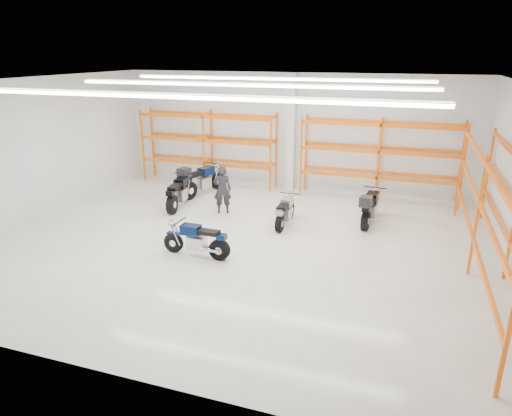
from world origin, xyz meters
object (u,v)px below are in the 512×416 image
(motorcycle_back_b, at_px, (200,180))
(structural_column, at_px, (291,133))
(motorcycle_back_d, at_px, (370,208))
(standing_man, at_px, (222,190))
(motorcycle_back_a, at_px, (179,193))
(motorcycle_back_c, at_px, (285,212))
(motorcycle_main, at_px, (199,241))

(motorcycle_back_b, relative_size, structural_column, 0.53)
(motorcycle_back_d, height_order, standing_man, standing_man)
(standing_man, height_order, structural_column, structural_column)
(motorcycle_back_a, relative_size, motorcycle_back_c, 1.19)
(motorcycle_back_a, xyz_separation_m, motorcycle_back_b, (0.08, 1.54, 0.08))
(motorcycle_back_b, height_order, motorcycle_back_d, motorcycle_back_b)
(motorcycle_back_a, height_order, motorcycle_back_c, motorcycle_back_a)
(structural_column, bearing_deg, motorcycle_main, -95.66)
(motorcycle_back_d, relative_size, standing_man, 1.35)
(motorcycle_back_a, relative_size, motorcycle_back_b, 0.95)
(motorcycle_back_b, relative_size, motorcycle_back_c, 1.26)
(motorcycle_main, relative_size, motorcycle_back_b, 0.82)
(motorcycle_back_a, height_order, motorcycle_back_b, motorcycle_back_b)
(motorcycle_main, bearing_deg, motorcycle_back_a, 124.66)
(motorcycle_back_b, height_order, standing_man, standing_man)
(motorcycle_back_a, height_order, structural_column, structural_column)
(motorcycle_back_d, bearing_deg, standing_man, -174.38)
(standing_man, bearing_deg, motorcycle_main, 81.23)
(motorcycle_back_a, bearing_deg, standing_man, -2.00)
(motorcycle_main, distance_m, motorcycle_back_a, 4.26)
(motorcycle_back_c, relative_size, standing_man, 1.13)
(motorcycle_back_c, xyz_separation_m, structural_column, (-0.88, 4.03, 1.82))
(motorcycle_main, xyz_separation_m, motorcycle_back_a, (-2.42, 3.51, 0.07))
(motorcycle_back_a, distance_m, motorcycle_back_c, 4.03)
(motorcycle_main, distance_m, standing_man, 3.55)
(motorcycle_main, relative_size, motorcycle_back_d, 0.88)
(motorcycle_back_d, distance_m, standing_man, 4.87)
(motorcycle_back_c, xyz_separation_m, standing_man, (-2.31, 0.47, 0.40))
(motorcycle_main, xyz_separation_m, standing_man, (-0.74, 3.45, 0.38))
(motorcycle_back_c, bearing_deg, standing_man, 168.51)
(motorcycle_back_a, xyz_separation_m, structural_column, (3.12, 3.50, 1.73))
(standing_man, bearing_deg, motorcycle_back_a, -22.90)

